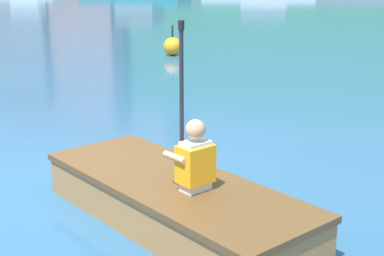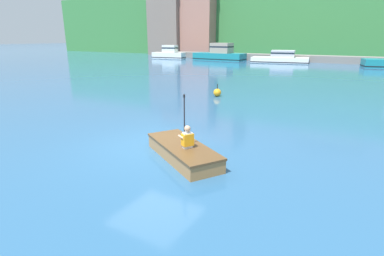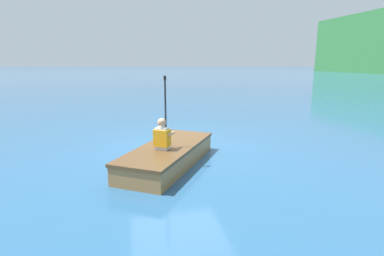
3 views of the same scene
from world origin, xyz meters
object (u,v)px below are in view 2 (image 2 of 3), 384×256
(moored_boat_dock_center_near, at_px, (220,54))
(moored_boat_dock_east_inner, at_px, (169,53))
(person_paddler, at_px, (187,137))
(rowboat_foreground, at_px, (182,150))
(channel_buoy, at_px, (217,93))
(moored_boat_dock_west_inner, at_px, (281,58))

(moored_boat_dock_center_near, bearing_deg, moored_boat_dock_east_inner, -175.24)
(person_paddler, bearing_deg, moored_boat_dock_center_near, 113.66)
(rowboat_foreground, relative_size, channel_buoy, 4.08)
(person_paddler, xyz_separation_m, channel_buoy, (-3.37, 8.97, -0.48))
(person_paddler, bearing_deg, moored_boat_dock_east_inner, 124.92)
(moored_boat_dock_east_inner, relative_size, rowboat_foreground, 1.87)
(moored_boat_dock_east_inner, xyz_separation_m, person_paddler, (24.06, -34.46, -0.06))
(moored_boat_dock_west_inner, distance_m, rowboat_foreground, 35.25)
(moored_boat_dock_center_near, relative_size, moored_boat_dock_east_inner, 1.44)
(moored_boat_dock_west_inner, height_order, moored_boat_dock_east_inner, moored_boat_dock_east_inner)
(moored_boat_dock_east_inner, bearing_deg, channel_buoy, -50.93)
(moored_boat_dock_center_near, relative_size, person_paddler, 5.54)
(moored_boat_dock_east_inner, height_order, rowboat_foreground, moored_boat_dock_east_inner)
(moored_boat_dock_west_inner, distance_m, moored_boat_dock_east_inner, 17.73)
(moored_boat_dock_west_inner, xyz_separation_m, rowboat_foreground, (6.07, -34.72, -0.35))
(rowboat_foreground, bearing_deg, person_paddler, -31.93)
(rowboat_foreground, height_order, channel_buoy, channel_buoy)
(moored_boat_dock_west_inner, xyz_separation_m, channel_buoy, (2.97, -25.91, -0.36))
(rowboat_foreground, height_order, person_paddler, person_paddler)
(channel_buoy, bearing_deg, moored_boat_dock_center_near, 114.68)
(moored_boat_dock_east_inner, distance_m, person_paddler, 42.03)
(moored_boat_dock_west_inner, relative_size, moored_boat_dock_east_inner, 1.40)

